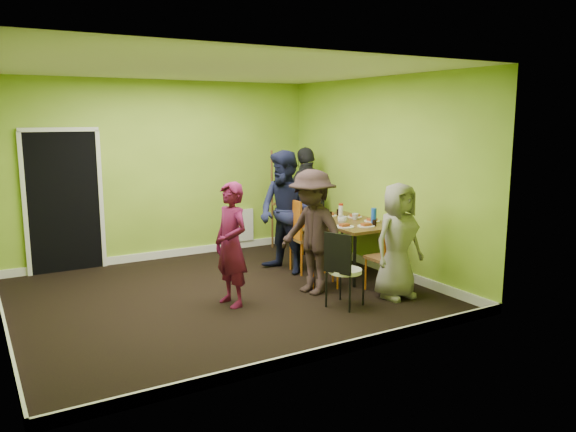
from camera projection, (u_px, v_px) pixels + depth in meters
name	position (u px, v px, depth m)	size (l,w,h in m)	color
ground	(223.00, 295.00, 7.14)	(5.00, 5.00, 0.00)	black
room_walls	(218.00, 218.00, 6.99)	(5.04, 4.54, 2.82)	#7CA42A
dining_table	(348.00, 224.00, 8.14)	(0.90, 1.50, 0.75)	black
chair_left_far	(302.00, 232.00, 8.10)	(0.49, 0.48, 1.07)	orange
chair_left_near	(318.00, 248.00, 7.43)	(0.51, 0.51, 0.93)	orange
chair_back_end	(312.00, 212.00, 9.15)	(0.48, 0.54, 0.99)	orange
chair_front_end	(389.00, 252.00, 7.14)	(0.40, 0.40, 0.95)	orange
chair_bentwood	(342.00, 266.00, 6.59)	(0.47, 0.47, 0.92)	black
easel	(286.00, 201.00, 9.43)	(0.69, 0.64, 1.71)	brown
plate_near_left	(317.00, 219.00, 8.25)	(0.22, 0.22, 0.01)	white
plate_near_right	(344.00, 227.00, 7.66)	(0.27, 0.27, 0.01)	white
plate_far_back	(329.00, 216.00, 8.53)	(0.24, 0.24, 0.01)	white
plate_far_front	(366.00, 226.00, 7.71)	(0.24, 0.24, 0.01)	white
plate_wall_back	(355.00, 217.00, 8.41)	(0.22, 0.22, 0.01)	white
plate_wall_front	(372.00, 221.00, 8.08)	(0.23, 0.23, 0.01)	white
thermos	(341.00, 213.00, 8.15)	(0.07, 0.07, 0.22)	white
blue_bottle	(374.00, 216.00, 7.91)	(0.08, 0.08, 0.22)	blue
orange_bottle	(340.00, 216.00, 8.28)	(0.04, 0.04, 0.09)	orange
glass_mid	(330.00, 215.00, 8.31)	(0.06, 0.06, 0.11)	black
glass_back	(339.00, 212.00, 8.59)	(0.07, 0.07, 0.09)	black
glass_front	(374.00, 223.00, 7.74)	(0.06, 0.06, 0.09)	black
cup_a	(342.00, 220.00, 7.89)	(0.14, 0.14, 0.11)	white
cup_b	(355.00, 217.00, 8.21)	(0.10, 0.10, 0.09)	white
person_standing	(231.00, 244.00, 6.65)	(0.54, 0.36, 1.49)	#5A0F35
person_left_far	(285.00, 212.00, 8.05)	(0.86, 0.67, 1.77)	#141833
person_left_near	(312.00, 232.00, 7.11)	(1.03, 0.59, 1.59)	black
person_back_end	(307.00, 200.00, 9.25)	(1.03, 0.43, 1.75)	black
person_front_end	(398.00, 241.00, 6.93)	(0.71, 0.46, 1.45)	gray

